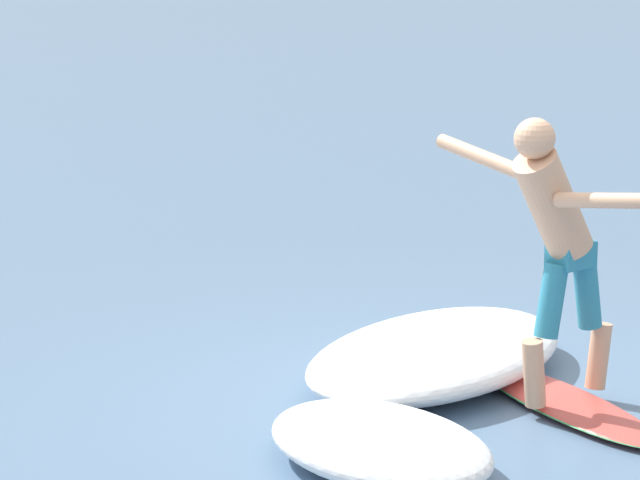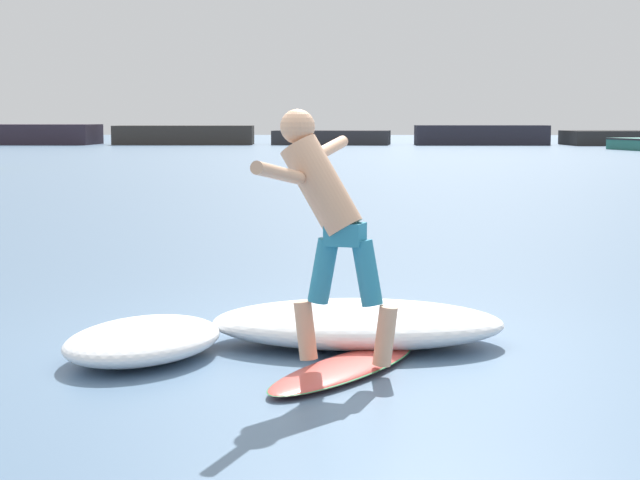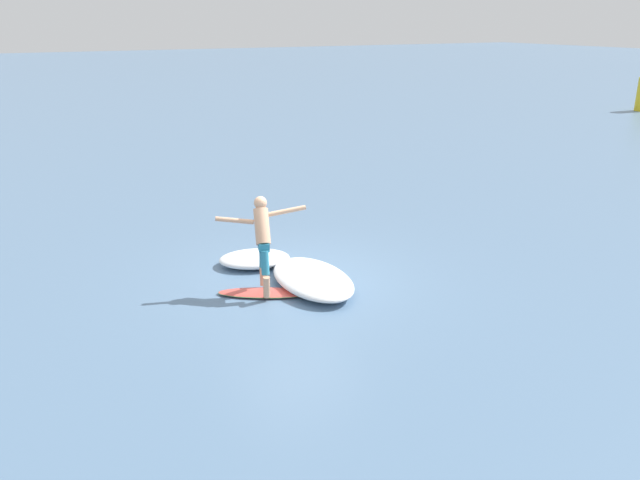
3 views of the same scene
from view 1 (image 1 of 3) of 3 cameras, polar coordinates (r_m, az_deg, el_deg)
The scene contains 5 objects.
ground_plane at distance 9.72m, azimuth 3.63°, elevation -6.03°, with size 200.00×200.00×0.00m, color slate.
surfboard at distance 9.67m, azimuth 9.11°, elevation -6.02°, with size 1.33×1.91×0.22m.
surfer at distance 9.24m, azimuth 8.85°, elevation 0.30°, with size 0.98×1.68×1.79m.
wave_foam_at_tail at distance 10.11m, azimuth 4.41°, elevation -4.30°, with size 2.35×1.37×0.34m.
wave_foam_at_nose at distance 8.53m, azimuth 2.26°, elevation -7.69°, with size 1.47×1.77×0.29m.
Camera 1 is at (-7.90, -4.75, 3.08)m, focal length 85.00 mm.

